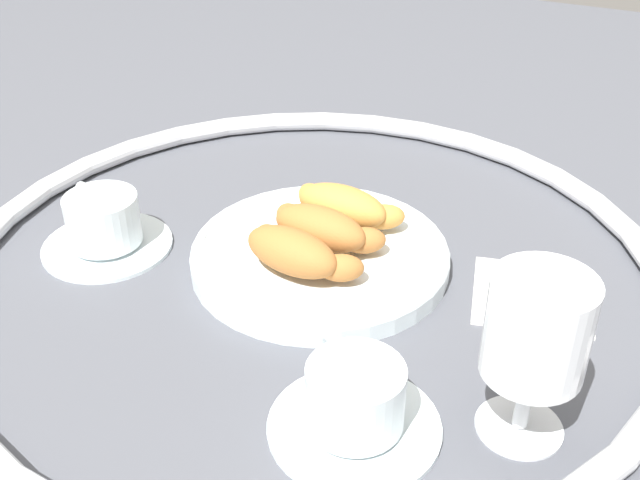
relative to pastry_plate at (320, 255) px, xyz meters
name	(u,v)px	position (x,y,z in m)	size (l,w,h in m)	color
ground_plane	(309,270)	(-0.01, -0.01, -0.01)	(2.20, 2.20, 0.00)	#4C4F56
table_chrome_rim	(309,261)	(-0.01, -0.01, 0.00)	(0.71, 0.71, 0.02)	silver
pastry_plate	(320,255)	(0.00, 0.00, 0.00)	(0.26, 0.26, 0.02)	silver
croissant_large	(298,253)	(0.00, -0.05, 0.03)	(0.14, 0.08, 0.04)	#AD6B33
croissant_small	(322,228)	(0.00, 0.00, 0.03)	(0.14, 0.07, 0.04)	#AD6B33
croissant_extra	(343,206)	(0.00, 0.05, 0.03)	(0.14, 0.07, 0.04)	#CC893D
coffee_cup_near	(104,226)	(-0.22, -0.07, 0.01)	(0.14, 0.14, 0.06)	silver
coffee_cup_far	(354,403)	(0.12, -0.19, 0.01)	(0.14, 0.14, 0.06)	silver
juice_glass_left	(537,335)	(0.24, -0.14, 0.08)	(0.08, 0.08, 0.14)	white
folded_napkin	(532,295)	(0.21, 0.04, -0.01)	(0.11, 0.11, 0.01)	silver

